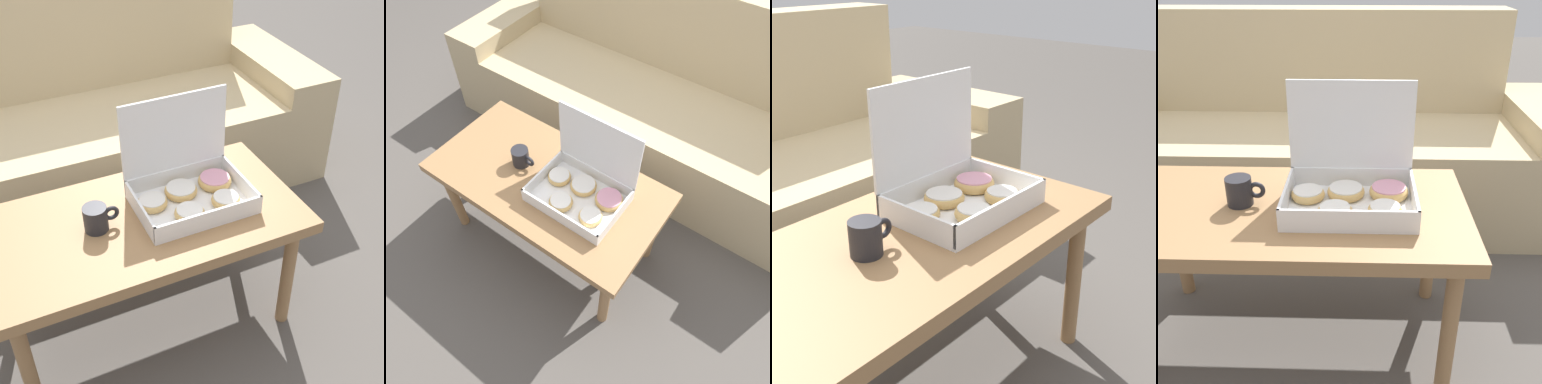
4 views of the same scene
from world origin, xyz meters
TOP-DOWN VIEW (x-y plane):
  - ground_plane at (0.00, 0.00)m, footprint 12.00×12.00m
  - couch at (0.00, 0.78)m, footprint 2.19×0.75m
  - coffee_table at (0.00, -0.10)m, footprint 0.98×0.51m
  - pastry_box at (0.17, -0.08)m, footprint 0.35×0.26m
  - coffee_mug at (-0.14, -0.10)m, footprint 0.11×0.07m

SIDE VIEW (x-z plane):
  - ground_plane at x=0.00m, z-range 0.00..0.00m
  - couch at x=0.00m, z-range -0.14..0.74m
  - coffee_table at x=0.00m, z-range 0.18..0.65m
  - coffee_mug at x=-0.14m, z-range 0.47..0.55m
  - pastry_box at x=0.17m, z-range 0.36..0.68m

